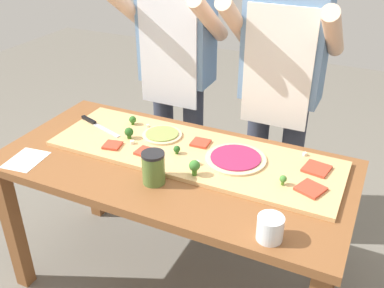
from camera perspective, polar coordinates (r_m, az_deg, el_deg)
name	(u,v)px	position (r m, az deg, el deg)	size (l,w,h in m)	color
ground_plane	(176,284)	(2.48, -2.04, -17.68)	(8.00, 8.00, 0.00)	#6B665B
prep_table	(174,182)	(2.05, -2.37, -4.90)	(1.60, 0.78, 0.77)	brown
cutting_board	(193,153)	(2.04, 0.16, -1.20)	(1.36, 0.44, 0.02)	tan
chefs_knife	(95,123)	(2.33, -12.49, 2.62)	(0.30, 0.12, 0.02)	#B7BABF
pizza_whole_beet_magenta	(236,158)	(1.97, 5.68, -1.88)	(0.27, 0.27, 0.02)	beige
pizza_whole_pesto_green	(162,135)	(2.16, -3.90, 1.22)	(0.20, 0.20, 0.02)	beige
pizza_slice_near_right	(317,169)	(1.97, 15.87, -3.10)	(0.11, 0.11, 0.01)	#BC3D28
pizza_slice_center	(311,189)	(1.83, 15.15, -5.64)	(0.10, 0.10, 0.01)	#BC3D28
pizza_slice_far_left	(112,145)	(2.10, -10.29, -0.16)	(0.08, 0.08, 0.01)	#BC3D28
pizza_slice_far_right	(200,143)	(2.09, 1.11, 0.15)	(0.08, 0.08, 0.01)	#BC3D28
pizza_slice_near_left	(145,152)	(2.03, -6.10, -1.01)	(0.08, 0.08, 0.01)	#BC3D28
broccoli_floret_back_mid	(283,179)	(1.83, 11.74, -4.51)	(0.03, 0.03, 0.04)	#487A23
broccoli_floret_front_left	(177,149)	(2.00, -1.99, -0.69)	(0.03, 0.03, 0.04)	#2C5915
broccoli_floret_front_mid	(129,132)	(2.15, -8.19, 1.51)	(0.04, 0.04, 0.06)	#2C5915
broccoli_floret_center_right	(194,166)	(1.84, 0.32, -2.91)	(0.05, 0.05, 0.07)	#3F7220
broccoli_floret_center_left	(133,120)	(2.28, -7.72, 3.13)	(0.04, 0.04, 0.05)	#366618
cheese_crumble_a	(197,163)	(1.93, 0.64, -2.53)	(0.02, 0.02, 0.02)	white
cheese_crumble_b	(148,126)	(2.26, -5.76, 2.37)	(0.01, 0.01, 0.01)	silver
cheese_crumble_c	(305,154)	(2.06, 14.46, -1.26)	(0.02, 0.02, 0.02)	silver
cheese_crumble_d	(132,142)	(2.11, -7.74, 0.23)	(0.02, 0.02, 0.02)	white
flour_cup	(270,229)	(1.57, 10.09, -10.87)	(0.09, 0.09, 0.09)	white
sauce_jar	(153,168)	(1.82, -5.05, -3.10)	(0.10, 0.10, 0.14)	#517033
recipe_note	(26,160)	(2.14, -20.75, -1.93)	(0.14, 0.19, 0.00)	white
cook_left	(176,64)	(2.51, -2.03, 10.32)	(0.54, 0.39, 1.67)	#333847
cook_right	(281,81)	(2.31, 11.47, 8.05)	(0.54, 0.39, 1.67)	#333847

